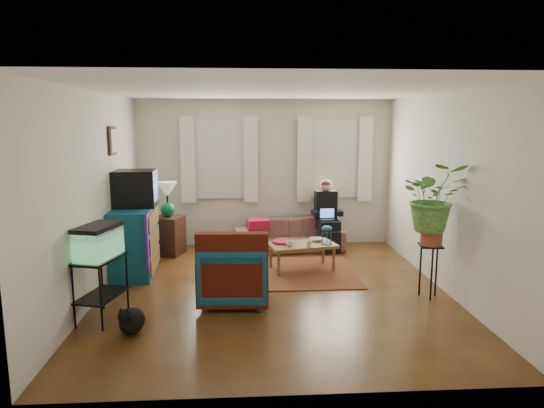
{
  "coord_description": "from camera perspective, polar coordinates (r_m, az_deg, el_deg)",
  "views": [
    {
      "loc": [
        -0.41,
        -6.14,
        2.22
      ],
      "look_at": [
        0.0,
        0.4,
        1.1
      ],
      "focal_mm": 32.0,
      "sensor_mm": 36.0,
      "label": 1
    }
  ],
  "objects": [
    {
      "name": "snack_tray",
      "position": [
        7.33,
        1.21,
        -4.46
      ],
      "size": [
        0.37,
        0.37,
        0.04
      ],
      "primitive_type": "cylinder",
      "rotation": [
        0.0,
        0.0,
        0.23
      ],
      "color": "#B21414",
      "rests_on": "coffee_table"
    },
    {
      "name": "ceiling",
      "position": [
        6.16,
        0.24,
        13.24
      ],
      "size": [
        4.5,
        5.0,
        0.01
      ],
      "primitive_type": "cube",
      "color": "white",
      "rests_on": "wall_back"
    },
    {
      "name": "wall_front",
      "position": [
        3.77,
        2.78,
        -4.42
      ],
      "size": [
        4.5,
        0.01,
        2.6
      ],
      "primitive_type": "cube",
      "color": "silver",
      "rests_on": "floor"
    },
    {
      "name": "picture_frame",
      "position": [
        7.22,
        -18.21,
        7.08
      ],
      "size": [
        0.04,
        0.32,
        0.4
      ],
      "primitive_type": "cube",
      "color": "#3D2616",
      "rests_on": "wall_left"
    },
    {
      "name": "curtains_right",
      "position": [
        8.72,
        7.42,
        5.22
      ],
      "size": [
        1.36,
        0.06,
        1.5
      ],
      "primitive_type": "cube",
      "color": "white",
      "rests_on": "wall_back"
    },
    {
      "name": "cup_a",
      "position": [
        7.13,
        2.11,
        -4.65
      ],
      "size": [
        0.13,
        0.13,
        0.09
      ],
      "primitive_type": "imported",
      "rotation": [
        0.0,
        0.0,
        0.23
      ],
      "color": "white",
      "rests_on": "coffee_table"
    },
    {
      "name": "aquarium_stand",
      "position": [
        5.85,
        -19.43,
        -9.39
      ],
      "size": [
        0.52,
        0.72,
        0.72
      ],
      "primitive_type": "cube",
      "rotation": [
        0.0,
        0.0,
        -0.26
      ],
      "color": "black",
      "rests_on": "floor"
    },
    {
      "name": "crt_tv",
      "position": [
        7.35,
        -15.85,
        1.79
      ],
      "size": [
        0.63,
        0.58,
        0.53
      ],
      "primitive_type": "cube",
      "rotation": [
        0.0,
        0.0,
        0.05
      ],
      "color": "black",
      "rests_on": "dresser"
    },
    {
      "name": "serape_throw",
      "position": [
        5.71,
        -4.72,
        -6.85
      ],
      "size": [
        0.85,
        0.23,
        0.69
      ],
      "primitive_type": "cube",
      "rotation": [
        0.0,
        0.0,
        -0.05
      ],
      "color": "#9E0A0A",
      "rests_on": "armchair"
    },
    {
      "name": "side_table",
      "position": [
        8.35,
        -12.06,
        -3.64
      ],
      "size": [
        0.56,
        0.56,
        0.65
      ],
      "primitive_type": "cube",
      "rotation": [
        0.0,
        0.0,
        -0.31
      ],
      "color": "#372114",
      "rests_on": "floor"
    },
    {
      "name": "window_left",
      "position": [
        8.65,
        -6.19,
        5.21
      ],
      "size": [
        1.08,
        0.04,
        1.38
      ],
      "primitive_type": "cube",
      "color": "white",
      "rests_on": "wall_back"
    },
    {
      "name": "cup_b",
      "position": [
        7.16,
        4.34,
        -4.64
      ],
      "size": [
        0.11,
        0.11,
        0.08
      ],
      "primitive_type": "imported",
      "rotation": [
        0.0,
        0.0,
        0.23
      ],
      "color": "beige",
      "rests_on": "coffee_table"
    },
    {
      "name": "dresser",
      "position": [
        7.38,
        -15.88,
        -4.18
      ],
      "size": [
        0.6,
        1.13,
        0.99
      ],
      "primitive_type": "cube",
      "rotation": [
        0.0,
        0.0,
        0.05
      ],
      "color": "#125270",
      "rests_on": "floor"
    },
    {
      "name": "potted_plant",
      "position": [
        6.33,
        18.41,
        -0.43
      ],
      "size": [
        0.87,
        0.78,
        0.87
      ],
      "primitive_type": "imported",
      "rotation": [
        0.0,
        0.0,
        -0.14
      ],
      "color": "#599947",
      "rests_on": "plant_stand"
    },
    {
      "name": "coffee_table",
      "position": [
        7.35,
        3.54,
        -6.22
      ],
      "size": [
        1.08,
        0.75,
        0.41
      ],
      "primitive_type": "cube",
      "rotation": [
        0.0,
        0.0,
        0.23
      ],
      "color": "brown",
      "rests_on": "floor"
    },
    {
      "name": "curtains_left",
      "position": [
        8.57,
        -6.22,
        5.17
      ],
      "size": [
        1.36,
        0.06,
        1.5
      ],
      "primitive_type": "cube",
      "color": "white",
      "rests_on": "wall_back"
    },
    {
      "name": "aquarium",
      "position": [
        5.7,
        -19.74,
        -4.13
      ],
      "size": [
        0.47,
        0.65,
        0.38
      ],
      "primitive_type": "cube",
      "rotation": [
        0.0,
        0.0,
        -0.26
      ],
      "color": "#7FD899",
      "rests_on": "aquarium_stand"
    },
    {
      "name": "armchair",
      "position": [
        6.07,
        -4.5,
        -7.57
      ],
      "size": [
        0.86,
        0.81,
        0.84
      ],
      "primitive_type": "imported",
      "rotation": [
        0.0,
        0.0,
        3.1
      ],
      "color": "#12686F",
      "rests_on": "floor"
    },
    {
      "name": "area_rug",
      "position": [
        7.26,
        1.82,
        -8.05
      ],
      "size": [
        2.01,
        1.61,
        0.01
      ],
      "primitive_type": "cube",
      "rotation": [
        0.0,
        0.0,
        0.01
      ],
      "color": "maroon",
      "rests_on": "floor"
    },
    {
      "name": "seated_person",
      "position": [
        8.54,
        6.45,
        -1.62
      ],
      "size": [
        0.51,
        0.61,
        1.1
      ],
      "primitive_type": null,
      "rotation": [
        0.0,
        0.0,
        0.08
      ],
      "color": "black",
      "rests_on": "sofa"
    },
    {
      "name": "black_cat",
      "position": [
        5.45,
        -16.16,
        -12.79
      ],
      "size": [
        0.32,
        0.44,
        0.34
      ],
      "primitive_type": "ellipsoid",
      "rotation": [
        0.0,
        0.0,
        -0.17
      ],
      "color": "black",
      "rests_on": "floor"
    },
    {
      "name": "wall_back",
      "position": [
        8.69,
        -0.87,
        3.63
      ],
      "size": [
        4.5,
        0.01,
        2.6
      ],
      "primitive_type": "cube",
      "color": "silver",
      "rests_on": "floor"
    },
    {
      "name": "birdcage",
      "position": [
        7.27,
        6.46,
        -3.63
      ],
      "size": [
        0.19,
        0.19,
        0.29
      ],
      "primitive_type": null,
      "rotation": [
        0.0,
        0.0,
        0.23
      ],
      "color": "#115B6B",
      "rests_on": "coffee_table"
    },
    {
      "name": "wall_left",
      "position": [
        6.47,
        -20.07,
        0.94
      ],
      "size": [
        0.01,
        5.0,
        2.6
      ],
      "primitive_type": "cube",
      "color": "silver",
      "rests_on": "floor"
    },
    {
      "name": "floor",
      "position": [
        6.54,
        0.22,
        -10.14
      ],
      "size": [
        4.5,
        5.0,
        0.01
      ],
      "primitive_type": "cube",
      "color": "#4F2B14",
      "rests_on": "ground"
    },
    {
      "name": "sofa",
      "position": [
        8.43,
        2.02,
        -3.02
      ],
      "size": [
        1.91,
        0.88,
        0.73
      ],
      "primitive_type": "imported",
      "rotation": [
        0.0,
        0.0,
        0.08
      ],
      "color": "brown",
      "rests_on": "floor"
    },
    {
      "name": "bowl",
      "position": [
        7.47,
        5.26,
        -4.19
      ],
      "size": [
        0.23,
        0.23,
        0.05
      ],
      "primitive_type": "imported",
      "rotation": [
        0.0,
        0.0,
        0.23
      ],
      "color": "white",
      "rests_on": "coffee_table"
    },
    {
      "name": "table_lamp",
      "position": [
        8.23,
        -12.21,
        0.43
      ],
      "size": [
        0.42,
        0.42,
        0.59
      ],
      "primitive_type": null,
      "rotation": [
        0.0,
        0.0,
        -0.31
      ],
      "color": "white",
      "rests_on": "side_table"
    },
    {
      "name": "wall_right",
      "position": [
        6.75,
        19.66,
        1.3
      ],
      "size": [
        0.01,
        5.0,
        2.6
      ],
      "primitive_type": "cube",
      "color": "silver",
      "rests_on": "floor"
    },
    {
      "name": "plant_stand",
      "position": [
        6.51,
        18.02,
        -7.53
      ],
      "size": [
        0.33,
        0.33,
        0.69
      ],
      "primitive_type": "cube",
      "rotation": [
        0.0,
        0.0,
        -0.14
      ],
      "color": "black",
      "rests_on": "floor"
    },
    {
      "name": "window_right",
      "position": [
        8.8,
        7.32,
        5.26
      ],
      "size": [
        1.08,
        0.04,
        1.38
      ],
      "primitive_type": "cube",
      "color": "white",
      "rests_on": "wall_back"
    }
  ]
}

